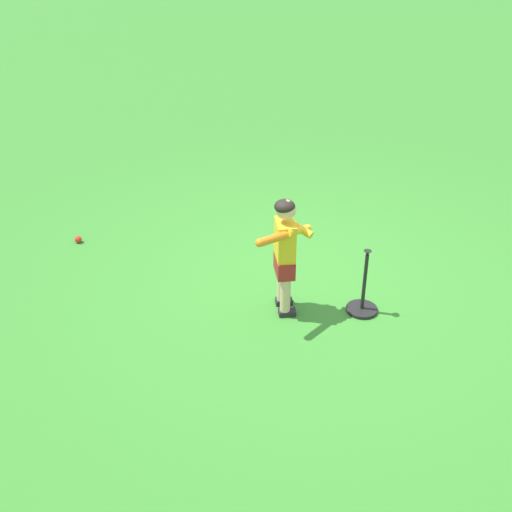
% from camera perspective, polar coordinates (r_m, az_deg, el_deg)
% --- Properties ---
extents(ground_plane, '(40.00, 40.00, 0.00)m').
position_cam_1_polar(ground_plane, '(6.13, 4.33, -2.18)').
color(ground_plane, '#38842D').
extents(child_batter, '(0.63, 0.35, 1.08)m').
position_cam_1_polar(child_batter, '(5.36, 2.62, 0.82)').
color(child_batter, '#232328').
rests_on(child_batter, ground).
extents(play_ball_center_lawn, '(0.07, 0.07, 0.07)m').
position_cam_1_polar(play_ball_center_lawn, '(6.98, -15.63, 1.44)').
color(play_ball_center_lawn, red).
rests_on(play_ball_center_lawn, ground).
extents(batting_tee, '(0.28, 0.28, 0.62)m').
position_cam_1_polar(batting_tee, '(5.71, 9.52, -4.00)').
color(batting_tee, black).
rests_on(batting_tee, ground).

